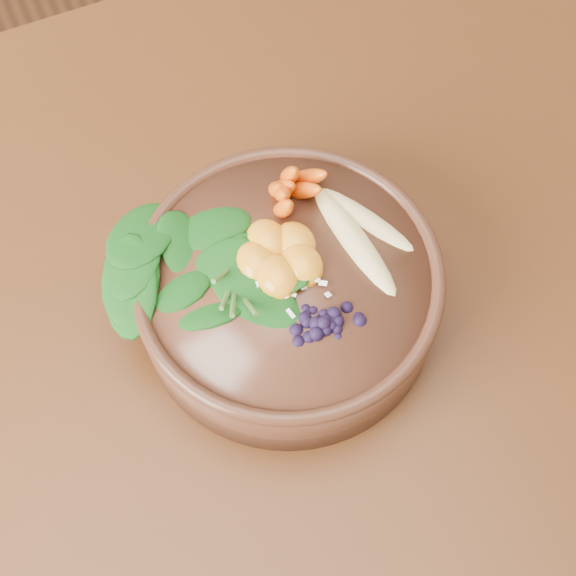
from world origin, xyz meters
The scene contains 9 objects.
ground centered at (0.00, 0.00, 0.00)m, with size 4.00×4.00×0.00m, color #381E0F.
dining_table centered at (0.00, 0.00, 0.66)m, with size 1.60×0.90×0.75m.
stoneware_bowl centered at (0.13, -0.03, 0.79)m, with size 0.28×0.28×0.08m, color #492819.
kale_heap centered at (0.08, 0.02, 0.85)m, with size 0.19×0.17×0.04m, color #124F11, non-canonical shape.
carrot_cluster centered at (0.17, 0.05, 0.87)m, with size 0.06×0.06×0.08m, color orange, non-canonical shape.
banana_halves centered at (0.21, -0.01, 0.84)m, with size 0.09×0.16×0.03m.
mandarin_cluster centered at (0.13, -0.01, 0.84)m, with size 0.08×0.09×0.03m, color orange, non-canonical shape.
blueberry_pile centered at (0.14, -0.09, 0.85)m, with size 0.13×0.10×0.04m, color black, non-canonical shape.
coconut_flakes centered at (0.14, -0.05, 0.83)m, with size 0.09×0.07×0.01m, color white, non-canonical shape.
Camera 1 is at (-0.01, -0.34, 1.46)m, focal length 50.00 mm.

